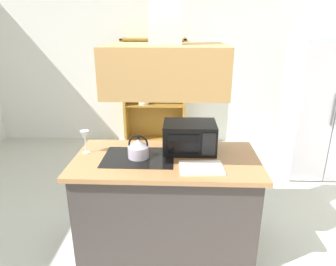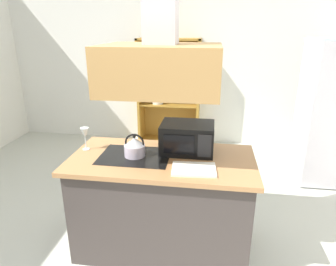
# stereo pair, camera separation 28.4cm
# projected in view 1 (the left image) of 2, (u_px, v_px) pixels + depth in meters

# --- Properties ---
(ground_plane) EXTENTS (7.80, 7.80, 0.00)m
(ground_plane) POSITION_uv_depth(u_px,v_px,m) (146.00, 255.00, 2.72)
(ground_plane) COLOR beige
(wall_back) EXTENTS (6.00, 0.12, 2.70)m
(wall_back) POSITION_uv_depth(u_px,v_px,m) (164.00, 64.00, 5.09)
(wall_back) COLOR white
(wall_back) RESTS_ON ground
(kitchen_island) EXTENTS (1.57, 0.81, 0.90)m
(kitchen_island) POSITION_uv_depth(u_px,v_px,m) (166.00, 203.00, 2.70)
(kitchen_island) COLOR #403734
(kitchen_island) RESTS_ON ground
(range_hood) EXTENTS (0.90, 0.70, 1.23)m
(range_hood) POSITION_uv_depth(u_px,v_px,m) (166.00, 54.00, 2.26)
(range_hood) COLOR #AF7F46
(refrigerator) EXTENTS (0.90, 0.77, 1.82)m
(refrigerator) POSITION_uv_depth(u_px,v_px,m) (322.00, 109.00, 4.03)
(refrigerator) COLOR #AEC1C1
(refrigerator) RESTS_ON ground
(dish_cabinet) EXTENTS (1.02, 0.40, 1.78)m
(dish_cabinet) POSITION_uv_depth(u_px,v_px,m) (155.00, 99.00, 5.08)
(dish_cabinet) COLOR olive
(dish_cabinet) RESTS_ON ground
(kettle) EXTENTS (0.18, 0.18, 0.20)m
(kettle) POSITION_uv_depth(u_px,v_px,m) (138.00, 148.00, 2.53)
(kettle) COLOR #BFB2C4
(kettle) RESTS_ON kitchen_island
(cutting_board) EXTENTS (0.36, 0.26, 0.02)m
(cutting_board) POSITION_uv_depth(u_px,v_px,m) (201.00, 168.00, 2.35)
(cutting_board) COLOR white
(cutting_board) RESTS_ON kitchen_island
(microwave) EXTENTS (0.46, 0.35, 0.26)m
(microwave) POSITION_uv_depth(u_px,v_px,m) (190.00, 137.00, 2.66)
(microwave) COLOR black
(microwave) RESTS_ON kitchen_island
(wine_glass_on_counter) EXTENTS (0.08, 0.08, 0.21)m
(wine_glass_on_counter) POSITION_uv_depth(u_px,v_px,m) (85.00, 137.00, 2.60)
(wine_glass_on_counter) COLOR silver
(wine_glass_on_counter) RESTS_ON kitchen_island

